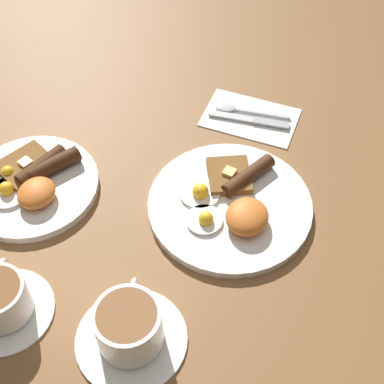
{
  "coord_description": "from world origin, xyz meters",
  "views": [
    {
      "loc": [
        -0.56,
        -0.15,
        0.74
      ],
      "look_at": [
        -0.01,
        0.07,
        0.03
      ],
      "focal_mm": 50.0,
      "sensor_mm": 36.0,
      "label": 1
    }
  ],
  "objects_px": {
    "breakfast_plate_near": "(231,203)",
    "breakfast_plate_far": "(32,182)",
    "spoon": "(234,108)",
    "knife": "(253,120)",
    "teacup_far": "(1,301)",
    "teacup_near": "(129,329)"
  },
  "relations": [
    {
      "from": "breakfast_plate_near",
      "to": "breakfast_plate_far",
      "type": "bearing_deg",
      "value": 104.01
    },
    {
      "from": "teacup_far",
      "to": "breakfast_plate_far",
      "type": "bearing_deg",
      "value": 22.46
    },
    {
      "from": "breakfast_plate_near",
      "to": "knife",
      "type": "relative_size",
      "value": 1.75
    },
    {
      "from": "spoon",
      "to": "knife",
      "type": "bearing_deg",
      "value": 151.55
    },
    {
      "from": "breakfast_plate_near",
      "to": "breakfast_plate_far",
      "type": "xyz_separation_m",
      "value": [
        -0.09,
        0.34,
        0.0
      ]
    },
    {
      "from": "breakfast_plate_near",
      "to": "teacup_near",
      "type": "distance_m",
      "value": 0.29
    },
    {
      "from": "knife",
      "to": "spoon",
      "type": "relative_size",
      "value": 1.05
    },
    {
      "from": "teacup_near",
      "to": "breakfast_plate_near",
      "type": "bearing_deg",
      "value": -11.19
    },
    {
      "from": "breakfast_plate_near",
      "to": "teacup_far",
      "type": "bearing_deg",
      "value": 141.1
    },
    {
      "from": "breakfast_plate_far",
      "to": "breakfast_plate_near",
      "type": "bearing_deg",
      "value": -75.99
    },
    {
      "from": "spoon",
      "to": "breakfast_plate_near",
      "type": "bearing_deg",
      "value": 99.34
    },
    {
      "from": "teacup_far",
      "to": "breakfast_plate_near",
      "type": "bearing_deg",
      "value": -38.9
    },
    {
      "from": "breakfast_plate_far",
      "to": "teacup_far",
      "type": "height_order",
      "value": "teacup_far"
    },
    {
      "from": "teacup_near",
      "to": "teacup_far",
      "type": "height_order",
      "value": "teacup_near"
    },
    {
      "from": "breakfast_plate_far",
      "to": "knife",
      "type": "relative_size",
      "value": 1.46
    },
    {
      "from": "teacup_near",
      "to": "spoon",
      "type": "height_order",
      "value": "teacup_near"
    },
    {
      "from": "breakfast_plate_far",
      "to": "knife",
      "type": "distance_m",
      "value": 0.44
    },
    {
      "from": "breakfast_plate_near",
      "to": "spoon",
      "type": "distance_m",
      "value": 0.25
    },
    {
      "from": "breakfast_plate_near",
      "to": "spoon",
      "type": "xyz_separation_m",
      "value": [
        0.24,
        0.07,
        -0.0
      ]
    },
    {
      "from": "breakfast_plate_far",
      "to": "teacup_far",
      "type": "relative_size",
      "value": 1.63
    },
    {
      "from": "breakfast_plate_near",
      "to": "knife",
      "type": "bearing_deg",
      "value": 7.18
    },
    {
      "from": "breakfast_plate_near",
      "to": "breakfast_plate_far",
      "type": "relative_size",
      "value": 1.2
    }
  ]
}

